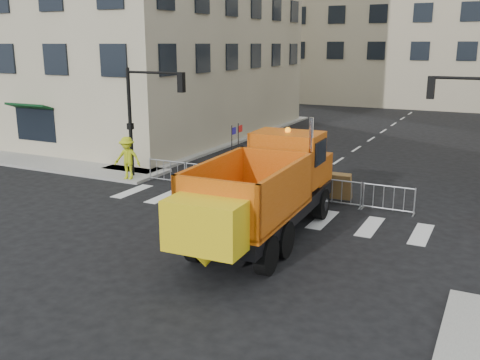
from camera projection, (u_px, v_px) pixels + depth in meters
The scene contains 9 objects.
ground at pixel (191, 259), 16.64m from camera, with size 120.00×120.00×0.00m, color black.
sidewalk_back at pixel (290, 191), 23.99m from camera, with size 64.00×5.00×0.15m, color gray.
traffic_light_left at pixel (130, 124), 25.94m from camera, with size 0.18×0.18×5.40m, color black.
crowd_barriers at pixel (267, 183), 23.42m from camera, with size 12.60×0.60×1.10m, color #9EA0A5, non-canonical shape.
plow_truck at pixel (264, 189), 17.79m from camera, with size 3.45×10.59×4.07m.
cop_a at pixel (307, 185), 21.93m from camera, with size 0.63×0.42×1.74m, color black.
cop_b at pixel (305, 185), 21.81m from camera, with size 0.88×0.68×1.80m, color black.
cop_c at pixel (278, 183), 22.49m from camera, with size 0.96×0.40×1.64m, color black.
worker at pixel (127, 158), 25.59m from camera, with size 1.33×0.76×2.06m, color #B5C116.
Camera 1 is at (8.32, -13.19, 6.50)m, focal length 40.00 mm.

